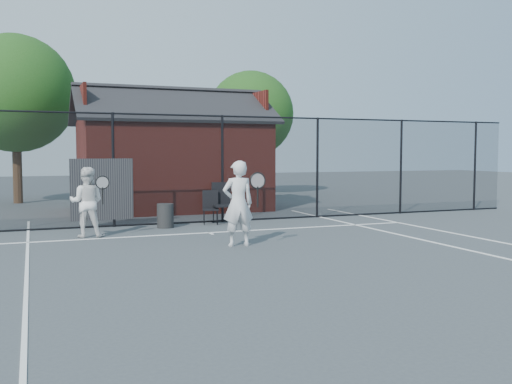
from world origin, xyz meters
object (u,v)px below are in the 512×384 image
object	(u,v)px
clubhouse	(172,163)
chair_right	(211,208)
chair_left	(223,204)
player_front	(238,203)
waste_bin	(165,216)
player_back	(87,202)

from	to	relation	value
clubhouse	chair_right	bearing A→B (deg)	-89.66
chair_left	chair_right	size ratio (longest dim) A/B	1.23
player_front	waste_bin	xyz separation A→B (m)	(-0.79, 3.41, -0.58)
player_back	waste_bin	world-z (taller)	player_back
clubhouse	chair_left	size ratio (longest dim) A/B	5.88
clubhouse	chair_right	distance (m)	4.55
chair_right	player_back	bearing A→B (deg)	-145.44
clubhouse	waste_bin	size ratio (longest dim) A/B	10.35
player_front	player_back	xyz separation A→B (m)	(-2.83, 2.47, -0.09)
clubhouse	chair_left	world-z (taller)	clubhouse
player_back	chair_right	world-z (taller)	player_back
player_back	waste_bin	bearing A→B (deg)	24.74
player_back	chair_right	xyz separation A→B (m)	(3.35, 1.22, -0.36)
chair_right	chair_left	bearing A→B (deg)	14.59
clubhouse	player_front	world-z (taller)	clubhouse
chair_left	clubhouse	bearing A→B (deg)	98.89
player_back	chair_left	bearing A→B (deg)	18.18
chair_left	chair_right	xyz separation A→B (m)	(-0.36, 0.00, -0.10)
clubhouse	player_front	xyz separation A→B (m)	(-0.50, -8.09, -0.71)
player_front	player_back	world-z (taller)	player_front
player_back	chair_left	size ratio (longest dim) A/B	1.47
chair_left	waste_bin	xyz separation A→B (m)	(-1.67, -0.28, -0.24)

